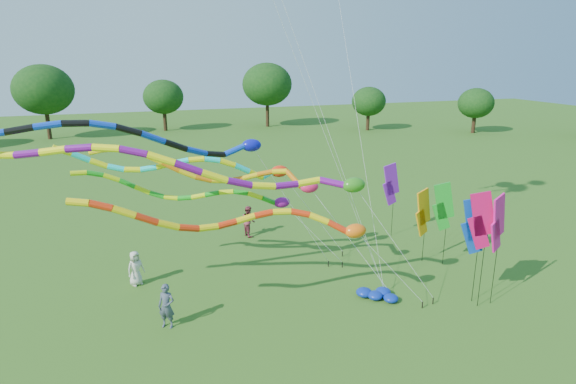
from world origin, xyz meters
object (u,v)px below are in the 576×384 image
object	(u,v)px
blue_nylon_heap	(371,296)
person_b	(166,306)
tube_kite_orange	(230,173)
tube_kite_red	(260,222)
person_c	(248,221)
person_a	(136,268)

from	to	relation	value
blue_nylon_heap	person_b	size ratio (longest dim) A/B	0.75
tube_kite_orange	person_b	bearing A→B (deg)	-122.11
person_b	tube_kite_orange	bearing A→B (deg)	65.01
blue_nylon_heap	tube_kite_red	bearing A→B (deg)	-176.34
tube_kite_red	person_c	distance (m)	10.28
tube_kite_orange	blue_nylon_heap	xyz separation A→B (m)	(5.42, -2.87, -5.20)
tube_kite_orange	blue_nylon_heap	bearing A→B (deg)	-5.40
person_a	person_c	distance (m)	7.80
person_b	person_a	bearing A→B (deg)	133.84
person_a	person_c	xyz separation A→B (m)	(6.43, 4.41, 0.09)
tube_kite_orange	tube_kite_red	bearing A→B (deg)	-59.73
blue_nylon_heap	person_a	size ratio (longest dim) A/B	0.83
tube_kite_red	person_a	xyz separation A→B (m)	(-4.60, 5.12, -3.47)
person_c	person_a	bearing A→B (deg)	110.16
tube_kite_orange	person_c	xyz separation A→B (m)	(2.26, 6.34, -4.52)
blue_nylon_heap	person_c	xyz separation A→B (m)	(-3.15, 9.21, 0.68)
tube_kite_orange	person_a	world-z (taller)	tube_kite_orange
blue_nylon_heap	person_b	world-z (taller)	person_b
tube_kite_orange	person_c	world-z (taller)	tube_kite_orange
tube_kite_red	person_c	bearing A→B (deg)	86.60
tube_kite_orange	person_a	bearing A→B (deg)	177.73
tube_kite_orange	blue_nylon_heap	distance (m)	8.04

